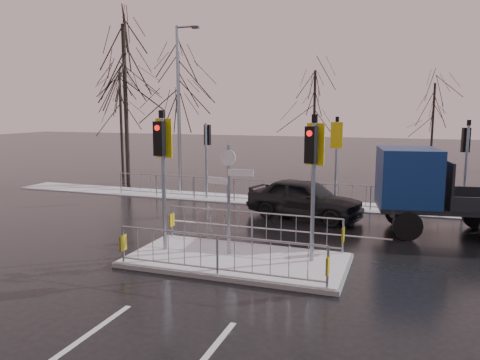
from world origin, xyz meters
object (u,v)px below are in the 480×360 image
(flatbed_truck, at_px, (435,189))
(street_lamp_left, at_px, (180,103))
(car_far_lane, at_px, (305,199))
(traffic_island, at_px, (236,248))

(flatbed_truck, bearing_deg, street_lamp_left, 159.14)
(car_far_lane, bearing_deg, traffic_island, -172.38)
(flatbed_truck, height_order, street_lamp_left, street_lamp_left)
(traffic_island, distance_m, flatbed_truck, 7.37)
(traffic_island, xyz_separation_m, street_lamp_left, (-6.42, 9.49, 4.10))
(street_lamp_left, bearing_deg, flatbed_truck, -20.86)
(flatbed_truck, relative_size, street_lamp_left, 0.79)
(car_far_lane, xyz_separation_m, flatbed_truck, (4.56, -0.81, 0.77))
(traffic_island, bearing_deg, car_far_lane, 83.32)
(car_far_lane, relative_size, street_lamp_left, 0.55)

